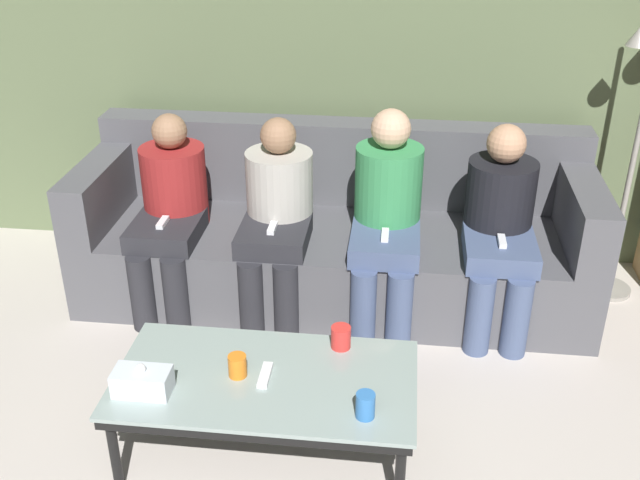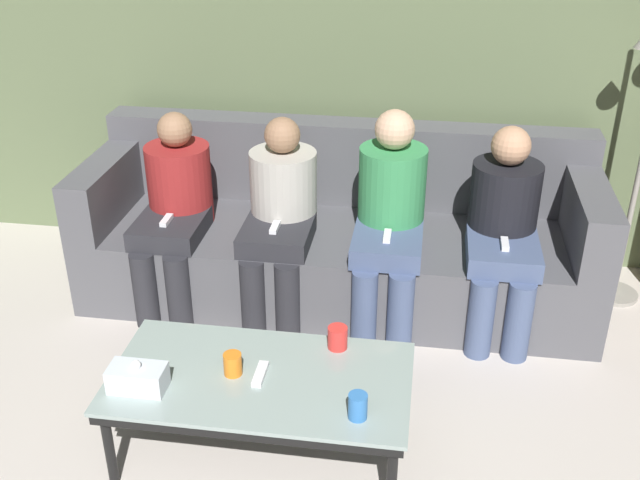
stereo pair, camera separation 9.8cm
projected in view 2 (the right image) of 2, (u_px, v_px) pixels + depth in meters
The scene contains 12 objects.
wall_back at pixel (353, 40), 4.18m from camera, with size 12.00×0.06×2.60m.
couch at pixel (339, 237), 4.17m from camera, with size 2.75×0.91×0.90m.
coffee_table at pixel (261, 383), 2.99m from camera, with size 1.20×0.63×0.38m.
cup_near_left at pixel (358, 406), 2.73m from camera, with size 0.07×0.07×0.10m.
cup_near_right at pixel (233, 364), 2.97m from camera, with size 0.07×0.07×0.09m.
cup_far_center at pixel (338, 338), 3.12m from camera, with size 0.08×0.08×0.10m.
tissue_box at pixel (138, 378), 2.88m from camera, with size 0.22×0.12×0.13m.
game_remote at pixel (260, 374), 2.97m from camera, with size 0.04×0.15×0.02m.
seated_person_left_end at pixel (175, 205), 3.99m from camera, with size 0.35×0.65×1.04m.
seated_person_mid_left at pixel (280, 211), 3.91m from camera, with size 0.35×0.64×1.04m.
seated_person_mid_right at pixel (390, 212), 3.82m from camera, with size 0.35×0.66×1.11m.
seated_person_right_end at pixel (503, 225), 3.76m from camera, with size 0.35×0.66×1.05m.
Camera 2 is at (0.45, -0.01, 2.24)m, focal length 42.00 mm.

